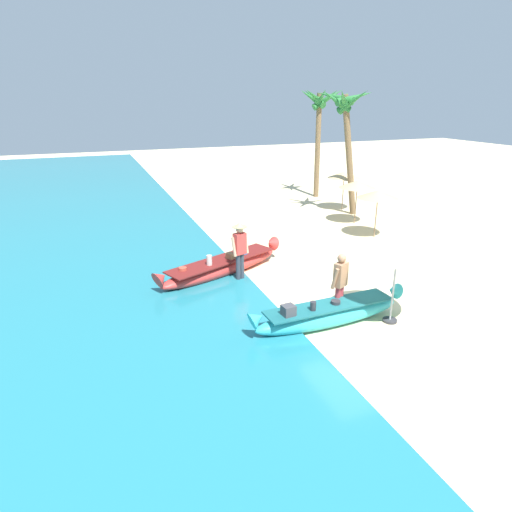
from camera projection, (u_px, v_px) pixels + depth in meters
ground_plane at (363, 309)px, 11.72m from camera, size 80.00×80.00×0.00m
boat_cyan_foreground at (329, 314)px, 10.77m from camera, size 4.29×0.85×0.84m
boat_red_midground at (222, 267)px, 13.84m from camera, size 4.68×2.53×0.84m
person_vendor_hatted at (240, 248)px, 13.10m from camera, size 0.59×0.44×1.87m
person_tourist_customer at (340, 282)px, 10.99m from camera, size 0.58×0.43×1.71m
patio_umbrella_large at (398, 249)px, 10.41m from camera, size 1.92×1.92×2.10m
parasol_row_0 at (378, 194)px, 17.15m from camera, size 1.60×1.60×1.91m
parasol_row_1 at (357, 184)px, 19.10m from camera, size 1.60×1.60×1.91m
parasol_row_2 at (344, 175)px, 21.41m from camera, size 1.60×1.60×1.91m
palm_tree_tall_inland at (346, 113)px, 19.41m from camera, size 2.59×2.63×5.75m
palm_tree_leaning_seaward at (319, 109)px, 23.33m from camera, size 2.62×2.94×5.85m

